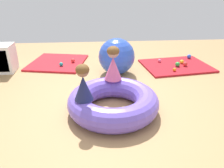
{
  "coord_description": "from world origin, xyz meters",
  "views": [
    {
      "loc": [
        -0.19,
        -2.85,
        1.69
      ],
      "look_at": [
        0.04,
        0.08,
        0.34
      ],
      "focal_mm": 35.66,
      "sensor_mm": 36.0,
      "label": 1
    }
  ],
  "objects_px": {
    "play_ball_blue": "(189,56)",
    "inflatable_cushion": "(113,102)",
    "child_in_pink": "(113,63)",
    "child_in_navy": "(83,83)",
    "play_ball_orange": "(174,70)",
    "play_ball_teal": "(61,64)",
    "play_ball_green": "(178,64)",
    "play_ball_yellow": "(182,62)",
    "play_ball_red_second": "(73,61)",
    "storage_cube": "(2,59)",
    "play_ball_pink": "(160,61)",
    "exercise_ball_large": "(117,56)",
    "play_ball_red": "(185,64)"
  },
  "relations": [
    {
      "from": "play_ball_blue",
      "to": "inflatable_cushion",
      "type": "bearing_deg",
      "value": -132.49
    },
    {
      "from": "child_in_pink",
      "to": "child_in_navy",
      "type": "bearing_deg",
      "value": 34.87
    },
    {
      "from": "play_ball_orange",
      "to": "child_in_navy",
      "type": "bearing_deg",
      "value": -138.14
    },
    {
      "from": "play_ball_orange",
      "to": "play_ball_blue",
      "type": "height_order",
      "value": "play_ball_blue"
    },
    {
      "from": "play_ball_teal",
      "to": "play_ball_green",
      "type": "bearing_deg",
      "value": -5.05
    },
    {
      "from": "play_ball_teal",
      "to": "child_in_pink",
      "type": "bearing_deg",
      "value": -55.12
    },
    {
      "from": "play_ball_green",
      "to": "play_ball_orange",
      "type": "relative_size",
      "value": 1.41
    },
    {
      "from": "play_ball_yellow",
      "to": "play_ball_orange",
      "type": "height_order",
      "value": "play_ball_yellow"
    },
    {
      "from": "play_ball_blue",
      "to": "play_ball_red_second",
      "type": "distance_m",
      "value": 2.73
    },
    {
      "from": "child_in_navy",
      "to": "storage_cube",
      "type": "xyz_separation_m",
      "value": [
        -1.72,
        1.93,
        -0.27
      ]
    },
    {
      "from": "child_in_navy",
      "to": "play_ball_teal",
      "type": "bearing_deg",
      "value": -58.13
    },
    {
      "from": "child_in_pink",
      "to": "play_ball_yellow",
      "type": "height_order",
      "value": "child_in_pink"
    },
    {
      "from": "play_ball_pink",
      "to": "storage_cube",
      "type": "distance_m",
      "value": 3.34
    },
    {
      "from": "play_ball_teal",
      "to": "play_ball_blue",
      "type": "height_order",
      "value": "play_ball_blue"
    },
    {
      "from": "play_ball_pink",
      "to": "exercise_ball_large",
      "type": "bearing_deg",
      "value": -154.01
    },
    {
      "from": "child_in_pink",
      "to": "play_ball_red_second",
      "type": "height_order",
      "value": "child_in_pink"
    },
    {
      "from": "child_in_navy",
      "to": "play_ball_red",
      "type": "xyz_separation_m",
      "value": [
        2.09,
        1.85,
        -0.47
      ]
    },
    {
      "from": "play_ball_pink",
      "to": "play_ball_red_second",
      "type": "bearing_deg",
      "value": 176.19
    },
    {
      "from": "play_ball_yellow",
      "to": "play_ball_teal",
      "type": "relative_size",
      "value": 1.02
    },
    {
      "from": "inflatable_cushion",
      "to": "child_in_navy",
      "type": "bearing_deg",
      "value": -153.97
    },
    {
      "from": "child_in_pink",
      "to": "play_ball_yellow",
      "type": "bearing_deg",
      "value": -160.62
    },
    {
      "from": "play_ball_teal",
      "to": "exercise_ball_large",
      "type": "relative_size",
      "value": 0.12
    },
    {
      "from": "play_ball_green",
      "to": "play_ball_blue",
      "type": "xyz_separation_m",
      "value": [
        0.47,
        0.52,
        -0.0
      ]
    },
    {
      "from": "play_ball_yellow",
      "to": "play_ball_red_second",
      "type": "height_order",
      "value": "play_ball_red_second"
    },
    {
      "from": "play_ball_green",
      "to": "play_ball_red_second",
      "type": "xyz_separation_m",
      "value": [
        -2.26,
        0.44,
        -0.01
      ]
    },
    {
      "from": "child_in_pink",
      "to": "play_ball_red",
      "type": "distance_m",
      "value": 2.13
    },
    {
      "from": "child_in_pink",
      "to": "play_ball_teal",
      "type": "height_order",
      "value": "child_in_pink"
    },
    {
      "from": "inflatable_cushion",
      "to": "play_ball_red",
      "type": "bearing_deg",
      "value": 44.38
    },
    {
      "from": "play_ball_orange",
      "to": "play_ball_red_second",
      "type": "xyz_separation_m",
      "value": [
        -2.1,
        0.71,
        0.01
      ]
    },
    {
      "from": "play_ball_orange",
      "to": "exercise_ball_large",
      "type": "relative_size",
      "value": 0.1
    },
    {
      "from": "play_ball_yellow",
      "to": "play_ball_green",
      "type": "bearing_deg",
      "value": -132.0
    },
    {
      "from": "play_ball_yellow",
      "to": "storage_cube",
      "type": "relative_size",
      "value": 0.15
    },
    {
      "from": "play_ball_pink",
      "to": "play_ball_red_second",
      "type": "distance_m",
      "value": 1.96
    },
    {
      "from": "child_in_navy",
      "to": "storage_cube",
      "type": "distance_m",
      "value": 2.6
    },
    {
      "from": "child_in_pink",
      "to": "play_ball_red_second",
      "type": "bearing_deg",
      "value": -85.94
    },
    {
      "from": "play_ball_teal",
      "to": "play_ball_blue",
      "type": "bearing_deg",
      "value": 5.8
    },
    {
      "from": "play_ball_orange",
      "to": "play_ball_pink",
      "type": "height_order",
      "value": "play_ball_pink"
    },
    {
      "from": "play_ball_red_second",
      "to": "child_in_pink",
      "type": "bearing_deg",
      "value": -65.09
    },
    {
      "from": "play_ball_orange",
      "to": "play_ball_teal",
      "type": "distance_m",
      "value": 2.39
    },
    {
      "from": "child_in_navy",
      "to": "play_ball_red_second",
      "type": "xyz_separation_m",
      "value": [
        -0.35,
        2.29,
        -0.47
      ]
    },
    {
      "from": "play_ball_green",
      "to": "play_ball_teal",
      "type": "height_order",
      "value": "play_ball_green"
    },
    {
      "from": "play_ball_blue",
      "to": "play_ball_teal",
      "type": "bearing_deg",
      "value": -174.2
    },
    {
      "from": "play_ball_red",
      "to": "play_ball_red_second",
      "type": "height_order",
      "value": "play_ball_red"
    },
    {
      "from": "play_ball_yellow",
      "to": "play_ball_teal",
      "type": "distance_m",
      "value": 2.66
    },
    {
      "from": "play_ball_yellow",
      "to": "play_ball_blue",
      "type": "bearing_deg",
      "value": 48.33
    },
    {
      "from": "play_ball_pink",
      "to": "play_ball_green",
      "type": "bearing_deg",
      "value": -45.51
    },
    {
      "from": "child_in_pink",
      "to": "child_in_navy",
      "type": "height_order",
      "value": "child_in_pink"
    },
    {
      "from": "play_ball_red_second",
      "to": "storage_cube",
      "type": "distance_m",
      "value": 1.43
    },
    {
      "from": "play_ball_red",
      "to": "play_ball_teal",
      "type": "xyz_separation_m",
      "value": [
        -2.67,
        0.21,
        -0.01
      ]
    },
    {
      "from": "exercise_ball_large",
      "to": "play_ball_pink",
      "type": "bearing_deg",
      "value": 25.99
    }
  ]
}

